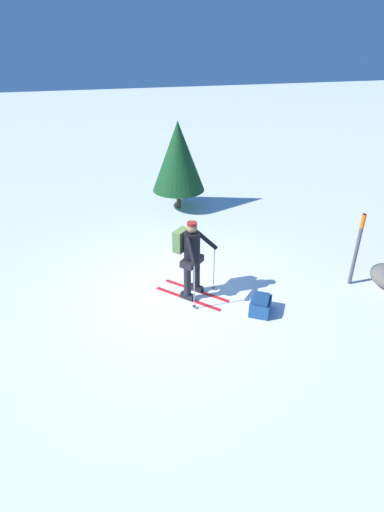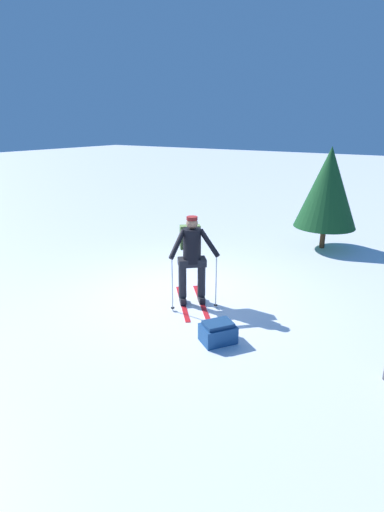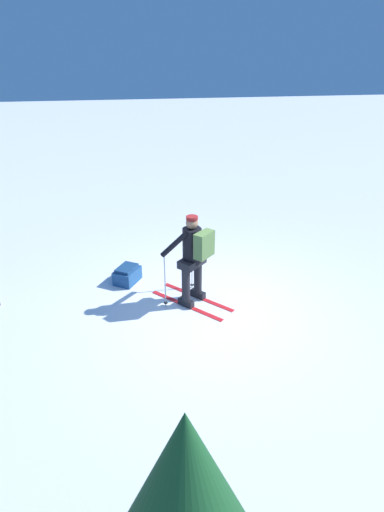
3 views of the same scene
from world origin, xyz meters
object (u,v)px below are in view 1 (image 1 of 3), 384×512
Objects in this scene: dropped_backpack at (260,305)px; pine_tree at (178,157)px; skier at (191,254)px; trail_marker at (358,245)px.

pine_tree is at bearing -179.19° from dropped_backpack.
dropped_backpack is 0.24× the size of pine_tree.
skier reaches higher than dropped_backpack.
skier reaches higher than trail_marker.
skier is 3.59m from trail_marker.
skier is 1.01× the size of trail_marker.
skier is 1.73m from dropped_backpack.
skier is at bearing -130.94° from dropped_backpack.
trail_marker is (-0.39, 2.38, 0.80)m from dropped_backpack.
pine_tree is at bearing 167.71° from skier.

